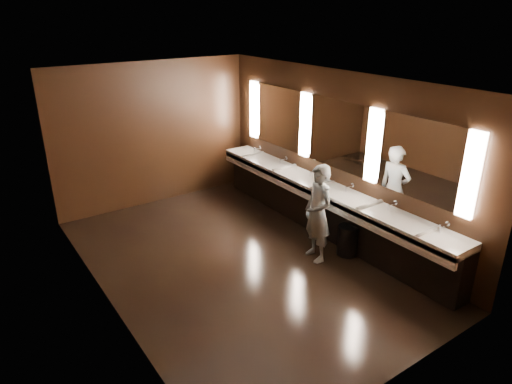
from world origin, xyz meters
The scene contains 10 objects.
floor centered at (0.00, 0.00, 0.00)m, with size 6.00×6.00×0.00m, color black.
ceiling centered at (0.00, 0.00, 2.80)m, with size 4.00×6.00×0.02m, color #2D2D2B.
wall_back centered at (0.00, 3.00, 1.40)m, with size 4.00×0.02×2.80m, color black.
wall_front centered at (0.00, -3.00, 1.40)m, with size 4.00×0.02×2.80m, color black.
wall_left centered at (-2.00, 0.00, 1.40)m, with size 0.02×6.00×2.80m, color black.
wall_right centered at (2.00, 0.00, 1.40)m, with size 0.02×6.00×2.80m, color black.
sink_counter centered at (1.79, 0.00, 0.50)m, with size 0.55×5.40×1.01m.
mirror_band centered at (1.98, 0.00, 1.75)m, with size 0.06×5.03×1.15m.
person centered at (1.08, -0.61, 0.78)m, with size 0.57×0.37×1.56m, color #9BCAE8.
trash_bin centered at (1.58, -0.80, 0.25)m, with size 0.32×0.32×0.50m, color black.
Camera 1 is at (-3.33, -5.27, 3.73)m, focal length 32.00 mm.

